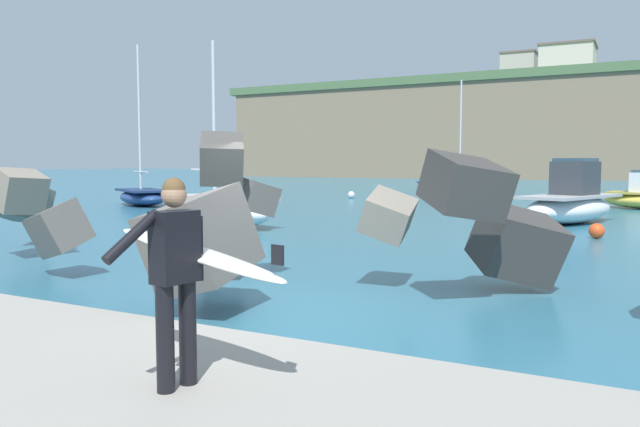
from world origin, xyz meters
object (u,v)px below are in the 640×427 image
Objects in this scene: mooring_buoy_middle at (597,231)px; boat_mid_centre at (143,196)px; station_building_west at (520,72)px; mooring_buoy_inner at (351,195)px; station_building_central at (568,64)px; boat_mid_right at (570,203)px; surfer_with_board at (183,264)px; boat_near_left at (221,209)px; boat_mid_left at (454,187)px.

boat_mid_centre is at bearing 168.27° from mooring_buoy_middle.
mooring_buoy_middle is at bearing -78.68° from station_building_west.
station_building_west is at bearing 101.32° from mooring_buoy_middle.
station_building_central reaches higher than mooring_buoy_inner.
mooring_buoy_middle is (21.57, -4.48, -0.28)m from boat_mid_centre.
mooring_buoy_inner is (-13.63, 10.71, -0.52)m from boat_mid_right.
boat_mid_centre is at bearing 134.57° from surfer_with_board.
mooring_buoy_inner is 0.05× the size of station_building_central.
boat_mid_right is 17.34m from mooring_buoy_inner.
mooring_buoy_middle is (1.17, -4.59, -0.52)m from boat_mid_right.
station_building_west reaches higher than surfer_with_board.
mooring_buoy_inner is at bearing 100.34° from boat_near_left.
mooring_buoy_inner is at bearing -112.42° from boat_mid_left.
boat_mid_centre is 84.02m from station_building_central.
surfer_with_board is 109.09m from station_building_west.
boat_mid_left is 22.29m from boat_mid_right.
surfer_with_board is 0.26× the size of boat_mid_left.
station_building_west is (-6.71, 93.70, 17.35)m from boat_near_left.
mooring_buoy_inner is 78.36m from station_building_west.
surfer_with_board is at bearing -93.31° from boat_mid_right.
station_building_central is (11.46, 81.42, 17.29)m from boat_mid_centre.
boat_mid_centre is 22.03m from mooring_buoy_middle.
station_building_central is (-10.10, 85.89, 17.56)m from mooring_buoy_middle.
surfer_with_board is 0.30× the size of station_building_west.
boat_near_left is at bearing -85.90° from station_building_west.
surfer_with_board is 19.70m from boat_mid_right.
surfer_with_board is 0.34× the size of boat_near_left.
boat_mid_left is 18.30× the size of mooring_buoy_inner.
station_building_central reaches higher than boat_mid_centre.
boat_near_left reaches higher than surfer_with_board.
station_building_west is at bearing 94.10° from boat_near_left.
station_building_west is (-17.15, 86.96, 17.19)m from boat_mid_right.
mooring_buoy_inner is (-3.18, 17.45, -0.35)m from boat_near_left.
boat_mid_right is 0.77× the size of station_building_west.
boat_mid_left is 69.55m from station_building_west.
station_building_west is at bearing 145.47° from station_building_central.
boat_mid_right is at bearing 0.32° from boat_mid_centre.
boat_mid_left is 0.99× the size of boat_mid_centre.
boat_near_left is at bearing -147.15° from boat_mid_right.
surfer_with_board is 102.60m from station_building_central.
mooring_buoy_middle is 88.25m from station_building_central.
boat_mid_right reaches higher than surfer_with_board.
boat_mid_left reaches higher than mooring_buoy_inner.
surfer_with_board is 0.26× the size of station_building_central.
mooring_buoy_middle is 0.05× the size of station_building_central.
station_building_central is at bearing -34.53° from station_building_west.
boat_near_left is 0.77× the size of boat_mid_centre.
station_building_west is at bearing 92.65° from mooring_buoy_inner.
boat_mid_centre is 20.39m from boat_mid_right.
surfer_with_board is at bearing -67.64° from mooring_buoy_inner.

